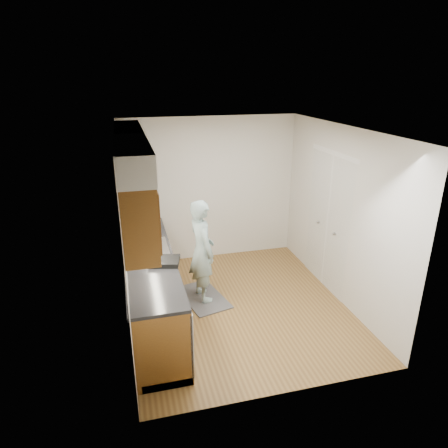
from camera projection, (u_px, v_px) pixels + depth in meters
name	position (u px, v px, depth m)	size (l,w,h in m)	color
floor	(238.00, 305.00, 5.77)	(3.50, 3.50, 0.00)	olive
ceiling	(240.00, 129.00, 4.89)	(3.50, 3.50, 0.00)	white
wall_left	(124.00, 235.00, 4.98)	(0.02, 3.50, 2.50)	silver
wall_right	(340.00, 215.00, 5.68)	(0.02, 3.50, 2.50)	silver
wall_back	(210.00, 190.00, 6.92)	(3.00, 0.02, 2.50)	silver
counter	(152.00, 286.00, 5.32)	(0.64, 2.80, 1.30)	brown
upper_cabinets	(133.00, 179.00, 4.81)	(0.47, 2.80, 1.21)	brown
closet_door	(327.00, 223.00, 6.03)	(0.02, 1.22, 2.05)	white
floor_mat	(203.00, 297.00, 5.96)	(0.55, 0.93, 0.02)	#59595B
person	(202.00, 244.00, 5.65)	(0.61, 0.40, 1.72)	#90ADAF
soap_bottle_a	(141.00, 229.00, 5.64)	(0.11, 0.11, 0.28)	white
soap_bottle_b	(146.00, 230.00, 5.74)	(0.08, 0.09, 0.19)	white
soap_bottle_c	(151.00, 226.00, 5.89)	(0.13, 0.13, 0.17)	white
dish_rack	(164.00, 261.00, 4.93)	(0.36, 0.30, 0.06)	black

